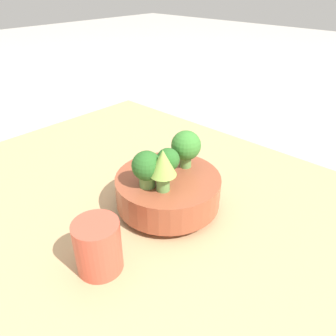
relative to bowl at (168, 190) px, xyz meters
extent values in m
plane|color=#ADA89E|center=(0.03, 0.02, -0.09)|extent=(6.00, 6.00, 0.00)
cube|color=tan|center=(0.03, 0.02, -0.06)|extent=(1.04, 0.79, 0.05)
cylinder|color=brown|center=(0.00, 0.00, -0.03)|extent=(0.09, 0.09, 0.01)
cylinder|color=brown|center=(0.00, 0.00, 0.00)|extent=(0.20, 0.20, 0.06)
cylinder|color=#609347|center=(0.01, 0.05, 0.04)|extent=(0.03, 0.03, 0.02)
sphere|color=#286023|center=(0.01, 0.05, 0.07)|extent=(0.05, 0.05, 0.05)
cylinder|color=#609347|center=(-0.02, 0.04, 0.05)|extent=(0.02, 0.02, 0.03)
cone|color=#84AD47|center=(-0.02, 0.04, 0.09)|extent=(0.05, 0.05, 0.05)
cylinder|color=#609347|center=(0.00, 0.00, 0.04)|extent=(0.02, 0.02, 0.02)
sphere|color=#286023|center=(0.00, 0.00, 0.07)|extent=(0.04, 0.04, 0.04)
cylinder|color=#609347|center=(0.00, -0.05, 0.04)|extent=(0.02, 0.02, 0.03)
sphere|color=#387A2D|center=(0.00, -0.05, 0.08)|extent=(0.06, 0.06, 0.06)
cylinder|color=#C64C38|center=(-0.03, 0.19, 0.00)|extent=(0.07, 0.07, 0.09)
camera|label=1|loc=(-0.36, 0.39, 0.37)|focal=35.00mm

